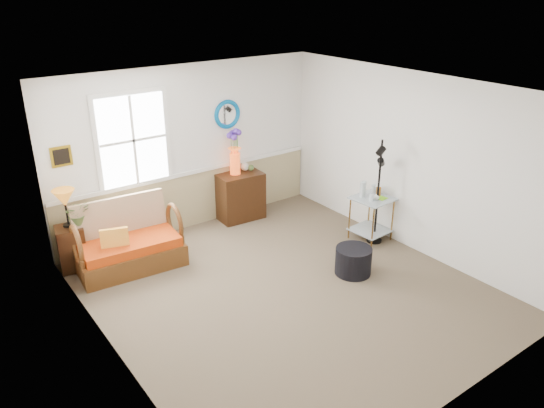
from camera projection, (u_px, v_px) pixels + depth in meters
floor at (286, 290)px, 6.91m from camera, size 4.50×5.00×0.01m
ceiling at (289, 90)px, 5.89m from camera, size 4.50×5.00×0.01m
walls at (287, 198)px, 6.40m from camera, size 4.51×5.01×2.60m
wainscot at (193, 199)px, 8.57m from camera, size 4.46×0.02×0.90m
chair_rail at (191, 172)px, 8.38m from camera, size 4.46×0.04×0.06m
window at (133, 140)px, 7.63m from camera, size 1.14×0.06×1.44m
picture at (61, 156)px, 7.10m from camera, size 0.28×0.03×0.28m
mirror at (227, 114)px, 8.44m from camera, size 0.47×0.07×0.47m
loveseat at (128, 237)px, 7.31m from camera, size 1.48×0.92×0.93m
throw_pillow at (115, 242)px, 7.11m from camera, size 0.38×0.20×0.37m
lamp_stand at (72, 248)px, 7.31m from camera, size 0.42×0.42×0.63m
table_lamp at (66, 209)px, 7.10m from camera, size 0.30×0.30×0.54m
potted_plant at (78, 216)px, 7.20m from camera, size 0.35×0.38×0.28m
cabinet at (240, 196)px, 8.85m from camera, size 0.77×0.53×0.79m
flower_vase at (235, 152)px, 8.54m from camera, size 0.22×0.22×0.74m
side_table at (371, 219)px, 8.14m from camera, size 0.58×0.58×0.69m
tabletop_items at (372, 189)px, 8.00m from camera, size 0.45×0.45×0.24m
floor_lamp at (378, 192)px, 7.88m from camera, size 0.26×0.26×1.62m
ottoman at (353, 261)px, 7.24m from camera, size 0.65×0.65×0.38m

